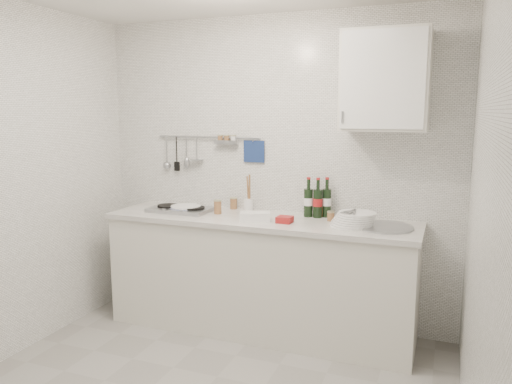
% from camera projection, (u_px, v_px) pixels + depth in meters
% --- Properties ---
extents(back_wall, '(3.00, 0.02, 2.50)m').
position_uv_depth(back_wall, '(273.00, 171.00, 4.10)').
color(back_wall, silver).
rests_on(back_wall, floor).
extents(wall_right, '(0.02, 2.80, 2.50)m').
position_uv_depth(wall_right, '(480.00, 220.00, 2.28)').
color(wall_right, silver).
rests_on(wall_right, floor).
extents(counter, '(2.44, 0.64, 0.96)m').
position_uv_depth(counter, '(260.00, 278.00, 3.96)').
color(counter, beige).
rests_on(counter, floor).
extents(wall_rail, '(0.98, 0.09, 0.34)m').
position_uv_depth(wall_rail, '(206.00, 148.00, 4.26)').
color(wall_rail, '#93969B').
rests_on(wall_rail, back_wall).
extents(wall_cabinet, '(0.60, 0.38, 0.70)m').
position_uv_depth(wall_cabinet, '(385.00, 81.00, 3.50)').
color(wall_cabinet, beige).
rests_on(wall_cabinet, back_wall).
extents(plate_stack_hob, '(0.27, 0.27, 0.04)m').
position_uv_depth(plate_stack_hob, '(185.00, 208.00, 4.13)').
color(plate_stack_hob, '#44539C').
rests_on(plate_stack_hob, counter).
extents(plate_stack_sink, '(0.33, 0.32, 0.11)m').
position_uv_depth(plate_stack_sink, '(354.00, 219.00, 3.59)').
color(plate_stack_sink, white).
rests_on(plate_stack_sink, counter).
extents(wine_bottles, '(0.21, 0.12, 0.31)m').
position_uv_depth(wine_bottles, '(318.00, 197.00, 3.88)').
color(wine_bottles, black).
rests_on(wine_bottles, counter).
extents(butter_dish, '(0.25, 0.19, 0.07)m').
position_uv_depth(butter_dish, '(255.00, 217.00, 3.76)').
color(butter_dish, white).
rests_on(butter_dish, counter).
extents(strawberry_punnet, '(0.11, 0.11, 0.05)m').
position_uv_depth(strawberry_punnet, '(285.00, 220.00, 3.71)').
color(strawberry_punnet, '#B01323').
rests_on(strawberry_punnet, counter).
extents(utensil_crock, '(0.08, 0.08, 0.32)m').
position_uv_depth(utensil_crock, '(249.00, 204.00, 4.05)').
color(utensil_crock, white).
rests_on(utensil_crock, counter).
extents(jar_a, '(0.06, 0.06, 0.10)m').
position_uv_depth(jar_a, '(234.00, 203.00, 4.22)').
color(jar_a, brown).
rests_on(jar_a, counter).
extents(jar_b, '(0.07, 0.07, 0.09)m').
position_uv_depth(jar_b, '(319.00, 211.00, 3.91)').
color(jar_b, brown).
rests_on(jar_b, counter).
extents(jar_c, '(0.06, 0.06, 0.07)m').
position_uv_depth(jar_c, '(331.00, 216.00, 3.76)').
color(jar_c, brown).
rests_on(jar_c, counter).
extents(jar_d, '(0.06, 0.06, 0.11)m').
position_uv_depth(jar_d, '(218.00, 207.00, 4.02)').
color(jar_d, brown).
rests_on(jar_d, counter).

